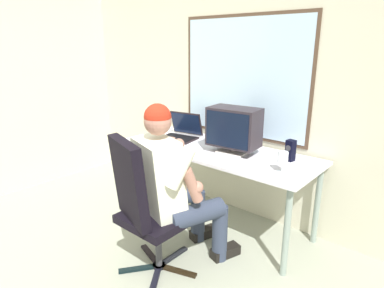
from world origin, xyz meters
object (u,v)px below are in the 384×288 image
object	(u,v)px
person_seated	(174,184)
desk	(217,157)
crt_monitor	(234,128)
desk_speaker	(290,150)
laptop	(182,131)
office_chair	(143,202)
wine_glass	(283,158)

from	to	relation	value
person_seated	desk	bearing A→B (deg)	100.24
crt_monitor	desk_speaker	size ratio (longest dim) A/B	2.62
crt_monitor	laptop	xyz separation A→B (m)	(-0.67, 0.07, -0.16)
crt_monitor	laptop	bearing A→B (deg)	173.82
laptop	desk_speaker	bearing A→B (deg)	2.91
crt_monitor	office_chair	bearing A→B (deg)	-96.88
laptop	wine_glass	world-z (taller)	laptop
office_chair	wine_glass	bearing A→B (deg)	50.99
office_chair	laptop	distance (m)	1.18
crt_monitor	wine_glass	bearing A→B (deg)	-15.11
desk_speaker	laptop	bearing A→B (deg)	-177.09
person_seated	wine_glass	distance (m)	0.81
person_seated	crt_monitor	xyz separation A→B (m)	(0.04, 0.69, 0.30)
office_chair	person_seated	bearing A→B (deg)	74.18
desk	office_chair	size ratio (longest dim) A/B	1.74
office_chair	desk_speaker	bearing A→B (deg)	61.66
desk	laptop	distance (m)	0.53
crt_monitor	desk_speaker	world-z (taller)	crt_monitor
person_seated	laptop	size ratio (longest dim) A/B	3.16
crt_monitor	person_seated	bearing A→B (deg)	-93.56
laptop	crt_monitor	bearing A→B (deg)	-6.18
person_seated	wine_glass	size ratio (longest dim) A/B	7.98
person_seated	desk_speaker	distance (m)	0.98
laptop	wine_glass	distance (m)	1.22
person_seated	crt_monitor	world-z (taller)	person_seated
office_chair	crt_monitor	size ratio (longest dim) A/B	2.30
crt_monitor	desk_speaker	bearing A→B (deg)	15.72
office_chair	desk_speaker	xyz separation A→B (m)	(0.58, 1.07, 0.24)
crt_monitor	desk_speaker	distance (m)	0.50
office_chair	person_seated	distance (m)	0.27
person_seated	desk_speaker	size ratio (longest dim) A/B	7.28
office_chair	desk	bearing A→B (deg)	93.27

